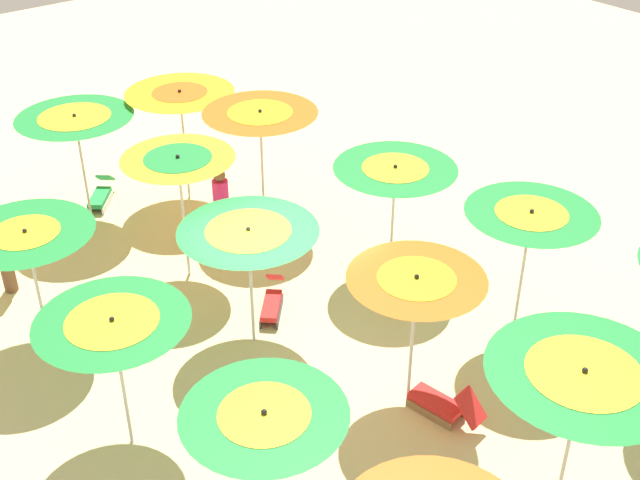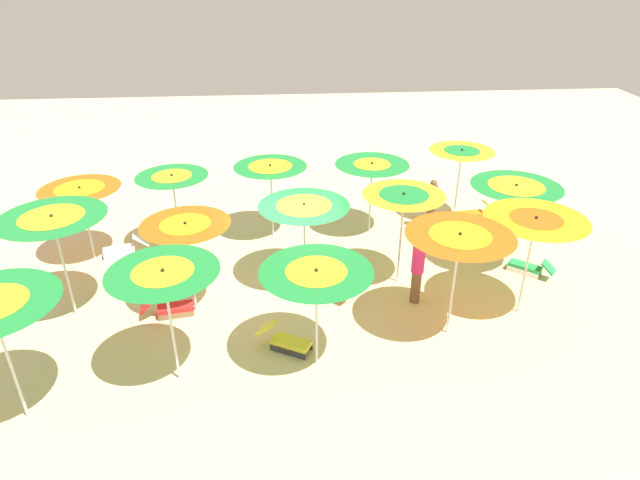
# 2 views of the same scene
# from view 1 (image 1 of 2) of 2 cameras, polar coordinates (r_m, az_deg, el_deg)

# --- Properties ---
(ground) EXTENTS (41.61, 41.61, 0.04)m
(ground) POSITION_cam_1_polar(r_m,az_deg,el_deg) (13.85, -3.07, -7.32)
(ground) COLOR beige
(beach_umbrella_1) EXTENTS (2.12, 2.12, 2.20)m
(beach_umbrella_1) POSITION_cam_1_polar(r_m,az_deg,el_deg) (13.54, -19.45, -0.23)
(beach_umbrella_1) COLOR silver
(beach_umbrella_1) RESTS_ON ground
(beach_umbrella_2) EXTENTS (2.06, 2.06, 2.23)m
(beach_umbrella_2) POSITION_cam_1_polar(r_m,az_deg,el_deg) (11.22, -13.98, -6.05)
(beach_umbrella_2) COLOR silver
(beach_umbrella_2) RESTS_ON ground
(beach_umbrella_3) EXTENTS (1.94, 1.94, 2.24)m
(beach_umbrella_3) POSITION_cam_1_polar(r_m,az_deg,el_deg) (9.63, -3.82, -12.51)
(beach_umbrella_3) COLOR silver
(beach_umbrella_3) RESTS_ON ground
(beach_umbrella_5) EXTENTS (2.27, 2.27, 2.37)m
(beach_umbrella_5) POSITION_cam_1_polar(r_m,az_deg,el_deg) (16.86, -16.42, 7.60)
(beach_umbrella_5) COLOR silver
(beach_umbrella_5) RESTS_ON ground
(beach_umbrella_6) EXTENTS (1.98, 1.98, 2.47)m
(beach_umbrella_6) POSITION_cam_1_polar(r_m,az_deg,el_deg) (14.56, -9.68, 4.92)
(beach_umbrella_6) COLOR silver
(beach_umbrella_6) RESTS_ON ground
(beach_umbrella_7) EXTENTS (2.20, 2.20, 2.21)m
(beach_umbrella_7) POSITION_cam_1_polar(r_m,az_deg,el_deg) (12.84, -4.91, -0.10)
(beach_umbrella_7) COLOR silver
(beach_umbrella_7) RESTS_ON ground
(beach_umbrella_8) EXTENTS (1.97, 1.97, 2.32)m
(beach_umbrella_8) POSITION_cam_1_polar(r_m,az_deg,el_deg) (11.60, 6.60, -3.29)
(beach_umbrella_8) COLOR silver
(beach_umbrella_8) RESTS_ON ground
(beach_umbrella_9) EXTENTS (2.28, 2.28, 2.56)m
(beach_umbrella_9) POSITION_cam_1_polar(r_m,az_deg,el_deg) (10.10, 17.54, -9.47)
(beach_umbrella_9) COLOR silver
(beach_umbrella_9) RESTS_ON ground
(beach_umbrella_10) EXTENTS (2.21, 2.21, 2.48)m
(beach_umbrella_10) POSITION_cam_1_polar(r_m,az_deg,el_deg) (17.26, -9.56, 9.41)
(beach_umbrella_10) COLOR silver
(beach_umbrella_10) RESTS_ON ground
(beach_umbrella_11) EXTENTS (2.23, 2.23, 2.50)m
(beach_umbrella_11) POSITION_cam_1_polar(r_m,az_deg,el_deg) (16.07, -4.12, 8.16)
(beach_umbrella_11) COLOR silver
(beach_umbrella_11) RESTS_ON ground
(beach_umbrella_12) EXTENTS (2.17, 2.17, 2.26)m
(beach_umbrella_12) POSITION_cam_1_polar(r_m,az_deg,el_deg) (14.55, 5.16, 4.25)
(beach_umbrella_12) COLOR silver
(beach_umbrella_12) RESTS_ON ground
(beach_umbrella_13) EXTENTS (2.03, 2.03, 2.53)m
(beach_umbrella_13) POSITION_cam_1_polar(r_m,az_deg,el_deg) (13.01, 14.20, 1.01)
(beach_umbrella_13) COLOR silver
(beach_umbrella_13) RESTS_ON ground
(lounger_2) EXTENTS (0.90, 1.23, 0.57)m
(lounger_2) POSITION_cam_1_polar(r_m,az_deg,el_deg) (14.82, 4.96, -3.32)
(lounger_2) COLOR #333338
(lounger_2) RESTS_ON ground
(lounger_3) EXTENTS (1.02, 1.07, 0.55)m
(lounger_3) POSITION_cam_1_polar(r_m,az_deg,el_deg) (14.47, -3.32, -4.29)
(lounger_3) COLOR #333338
(lounger_3) RESTS_ON ground
(lounger_4) EXTENTS (1.01, 1.10, 0.50)m
(lounger_4) POSITION_cam_1_polar(r_m,az_deg,el_deg) (18.28, -14.84, 2.98)
(lounger_4) COLOR silver
(lounger_4) RESTS_ON ground
(lounger_5) EXTENTS (0.57, 1.22, 0.66)m
(lounger_5) POSITION_cam_1_polar(r_m,az_deg,el_deg) (12.58, 8.43, -11.09)
(lounger_5) COLOR olive
(lounger_5) RESTS_ON ground
(beachgoer_0) EXTENTS (0.30, 0.30, 1.63)m
(beachgoer_0) POSITION_cam_1_polar(r_m,az_deg,el_deg) (15.63, -20.96, -0.69)
(beachgoer_0) COLOR brown
(beachgoer_0) RESTS_ON ground
(beachgoer_2) EXTENTS (0.30, 0.30, 1.79)m
(beachgoer_2) POSITION_cam_1_polar(r_m,az_deg,el_deg) (15.74, -6.76, 2.06)
(beachgoer_2) COLOR brown
(beachgoer_2) RESTS_ON ground
(beach_ball) EXTENTS (0.34, 0.34, 0.34)m
(beach_ball) POSITION_cam_1_polar(r_m,az_deg,el_deg) (17.36, -16.15, 1.05)
(beach_ball) COLOR white
(beach_ball) RESTS_ON ground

